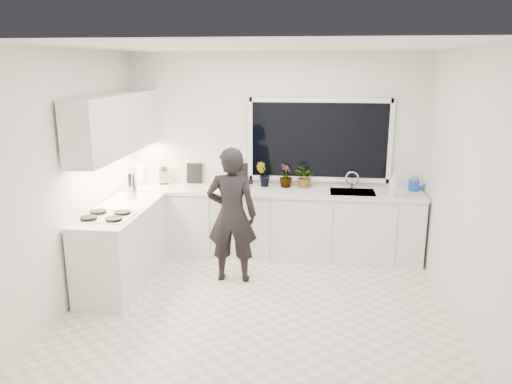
# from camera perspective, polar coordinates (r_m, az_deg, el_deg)

# --- Properties ---
(floor) EXTENTS (4.00, 3.50, 0.02)m
(floor) POSITION_cam_1_polar(r_m,az_deg,el_deg) (5.60, 0.43, -12.64)
(floor) COLOR beige
(floor) RESTS_ON ground
(wall_back) EXTENTS (4.00, 0.02, 2.70)m
(wall_back) POSITION_cam_1_polar(r_m,az_deg,el_deg) (6.84, 2.14, 4.41)
(wall_back) COLOR white
(wall_back) RESTS_ON ground
(wall_left) EXTENTS (0.02, 3.50, 2.70)m
(wall_left) POSITION_cam_1_polar(r_m,az_deg,el_deg) (5.71, -20.03, 1.54)
(wall_left) COLOR white
(wall_left) RESTS_ON ground
(wall_right) EXTENTS (0.02, 3.50, 2.70)m
(wall_right) POSITION_cam_1_polar(r_m,az_deg,el_deg) (5.29, 22.61, 0.34)
(wall_right) COLOR white
(wall_right) RESTS_ON ground
(ceiling) EXTENTS (4.00, 3.50, 0.02)m
(ceiling) POSITION_cam_1_polar(r_m,az_deg,el_deg) (4.99, 0.49, 16.41)
(ceiling) COLOR white
(ceiling) RESTS_ON wall_back
(window) EXTENTS (1.80, 0.02, 1.00)m
(window) POSITION_cam_1_polar(r_m,az_deg,el_deg) (6.75, 7.24, 5.89)
(window) COLOR black
(window) RESTS_ON wall_back
(base_cabinets_back) EXTENTS (3.92, 0.58, 0.88)m
(base_cabinets_back) POSITION_cam_1_polar(r_m,az_deg,el_deg) (6.76, 1.85, -3.66)
(base_cabinets_back) COLOR white
(base_cabinets_back) RESTS_ON floor
(base_cabinets_left) EXTENTS (0.58, 1.60, 0.88)m
(base_cabinets_left) POSITION_cam_1_polar(r_m,az_deg,el_deg) (6.13, -14.98, -6.11)
(base_cabinets_left) COLOR white
(base_cabinets_left) RESTS_ON floor
(countertop_back) EXTENTS (3.94, 0.62, 0.04)m
(countertop_back) POSITION_cam_1_polar(r_m,az_deg,el_deg) (6.62, 1.87, 0.10)
(countertop_back) COLOR silver
(countertop_back) RESTS_ON base_cabinets_back
(countertop_left) EXTENTS (0.62, 1.60, 0.04)m
(countertop_left) POSITION_cam_1_polar(r_m,az_deg,el_deg) (5.98, -15.26, -1.98)
(countertop_left) COLOR silver
(countertop_left) RESTS_ON base_cabinets_left
(upper_cabinets) EXTENTS (0.34, 2.10, 0.70)m
(upper_cabinets) POSITION_cam_1_polar(r_m,az_deg,el_deg) (6.16, -15.67, 7.49)
(upper_cabinets) COLOR white
(upper_cabinets) RESTS_ON wall_left
(sink) EXTENTS (0.58, 0.42, 0.14)m
(sink) POSITION_cam_1_polar(r_m,az_deg,el_deg) (6.63, 10.94, -0.40)
(sink) COLOR silver
(sink) RESTS_ON countertop_back
(faucet) EXTENTS (0.03, 0.03, 0.22)m
(faucet) POSITION_cam_1_polar(r_m,az_deg,el_deg) (6.79, 10.90, 1.33)
(faucet) COLOR silver
(faucet) RESTS_ON countertop_back
(stovetop) EXTENTS (0.56, 0.48, 0.03)m
(stovetop) POSITION_cam_1_polar(r_m,az_deg,el_deg) (5.67, -16.78, -2.61)
(stovetop) COLOR black
(stovetop) RESTS_ON countertop_left
(person) EXTENTS (0.61, 0.41, 1.62)m
(person) POSITION_cam_1_polar(r_m,az_deg,el_deg) (5.88, -2.79, -2.65)
(person) COLOR black
(person) RESTS_ON floor
(pizza_tray) EXTENTS (0.62, 0.56, 0.03)m
(pizza_tray) POSITION_cam_1_polar(r_m,az_deg,el_deg) (6.67, -3.11, 0.50)
(pizza_tray) COLOR silver
(pizza_tray) RESTS_ON countertop_back
(pizza) EXTENTS (0.57, 0.50, 0.01)m
(pizza) POSITION_cam_1_polar(r_m,az_deg,el_deg) (6.67, -3.11, 0.64)
(pizza) COLOR red
(pizza) RESTS_ON pizza_tray
(watering_can) EXTENTS (0.18, 0.18, 0.13)m
(watering_can) POSITION_cam_1_polar(r_m,az_deg,el_deg) (6.87, 17.57, 0.67)
(watering_can) COLOR #1349B9
(watering_can) RESTS_ON countertop_back
(paper_towel_roll) EXTENTS (0.12, 0.12, 0.26)m
(paper_towel_roll) POSITION_cam_1_polar(r_m,az_deg,el_deg) (7.10, -13.09, 1.94)
(paper_towel_roll) COLOR white
(paper_towel_roll) RESTS_ON countertop_back
(knife_block) EXTENTS (0.16, 0.14, 0.22)m
(knife_block) POSITION_cam_1_polar(r_m,az_deg,el_deg) (7.03, -10.51, 1.80)
(knife_block) COLOR #977246
(knife_block) RESTS_ON countertop_back
(utensil_crock) EXTENTS (0.14, 0.14, 0.16)m
(utensil_crock) POSITION_cam_1_polar(r_m,az_deg,el_deg) (6.37, -13.98, 0.02)
(utensil_crock) COLOR silver
(utensil_crock) RESTS_ON countertop_left
(picture_frame_large) EXTENTS (0.22, 0.03, 0.28)m
(picture_frame_large) POSITION_cam_1_polar(r_m,az_deg,el_deg) (7.01, -7.05, 2.14)
(picture_frame_large) COLOR black
(picture_frame_large) RESTS_ON countertop_back
(picture_frame_small) EXTENTS (0.24, 0.12, 0.30)m
(picture_frame_small) POSITION_cam_1_polar(r_m,az_deg,el_deg) (6.88, -1.46, 2.09)
(picture_frame_small) COLOR black
(picture_frame_small) RESTS_ON countertop_back
(herb_plants) EXTENTS (0.84, 0.36, 0.33)m
(herb_plants) POSITION_cam_1_polar(r_m,az_deg,el_deg) (6.73, 3.92, 1.85)
(herb_plants) COLOR #26662D
(herb_plants) RESTS_ON countertop_back
(soap_bottles) EXTENTS (0.21, 0.15, 0.32)m
(soap_bottles) POSITION_cam_1_polar(r_m,az_deg,el_deg) (6.50, 15.67, 0.80)
(soap_bottles) COLOR #D8BF66
(soap_bottles) RESTS_ON countertop_back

